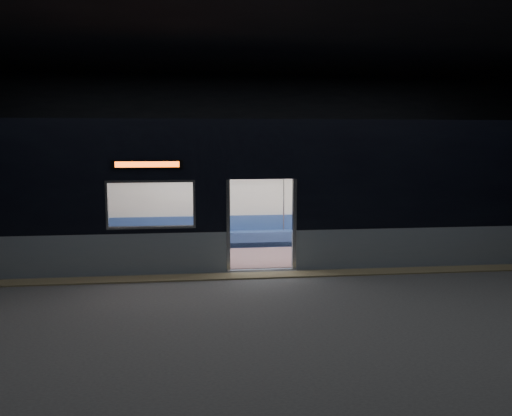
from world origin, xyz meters
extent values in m
cube|color=#47494C|center=(0.00, 0.00, -0.01)|extent=(24.00, 14.00, 0.01)
cube|color=black|center=(0.00, 0.00, 4.98)|extent=(24.00, 14.00, 0.04)
cube|color=black|center=(0.00, 6.98, 2.50)|extent=(24.00, 0.04, 5.00)
cube|color=black|center=(0.00, -6.98, 2.50)|extent=(24.00, 0.04, 5.00)
cube|color=#8C7F59|center=(0.00, 0.55, 0.01)|extent=(22.80, 0.50, 0.03)
cube|color=#8793A2|center=(-4.85, 1.06, 0.45)|extent=(8.30, 0.12, 0.90)
cube|color=#8793A2|center=(4.85, 1.06, 0.45)|extent=(8.30, 0.12, 0.90)
cube|color=black|center=(-4.85, 1.06, 2.05)|extent=(8.30, 0.12, 2.30)
cube|color=black|center=(4.85, 1.06, 2.05)|extent=(8.30, 0.12, 2.30)
cube|color=black|center=(0.00, 1.06, 2.62)|extent=(1.40, 0.12, 1.15)
cube|color=#B7BABC|center=(-0.74, 1.06, 1.02)|extent=(0.08, 0.14, 2.05)
cube|color=#B7BABC|center=(0.74, 1.06, 1.02)|extent=(0.08, 0.14, 2.05)
cube|color=black|center=(-2.45, 0.98, 2.39)|extent=(1.50, 0.04, 0.18)
cube|color=#FA4A0A|center=(-2.45, 0.97, 2.39)|extent=(1.34, 0.03, 0.12)
cube|color=silver|center=(0.00, 3.94, 1.60)|extent=(18.00, 0.12, 3.20)
cube|color=black|center=(0.00, 2.50, 3.28)|extent=(18.00, 3.00, 0.15)
cube|color=#7C5A5D|center=(0.00, 2.50, 0.02)|extent=(17.76, 2.76, 0.04)
cube|color=silver|center=(0.00, 2.50, 2.35)|extent=(17.76, 2.76, 0.10)
cube|color=#2B527F|center=(0.00, 3.62, 0.24)|extent=(11.00, 0.48, 0.41)
cube|color=#2B527F|center=(0.00, 3.81, 0.65)|extent=(11.00, 0.10, 0.40)
cube|color=#846064|center=(-3.30, 1.41, 0.24)|extent=(4.40, 0.48, 0.41)
cube|color=#846064|center=(3.30, 1.41, 0.24)|extent=(4.40, 0.48, 0.41)
cylinder|color=silver|center=(-0.95, 1.37, 1.17)|extent=(0.04, 0.04, 2.26)
cylinder|color=silver|center=(-0.95, 3.63, 1.17)|extent=(0.04, 0.04, 2.26)
cylinder|color=silver|center=(0.95, 1.37, 1.17)|extent=(0.04, 0.04, 2.26)
cylinder|color=silver|center=(0.95, 3.63, 1.17)|extent=(0.04, 0.04, 2.26)
cylinder|color=silver|center=(0.00, 3.58, 1.95)|extent=(11.00, 0.03, 0.03)
cube|color=black|center=(2.94, 3.40, 0.53)|extent=(0.16, 0.45, 0.15)
cube|color=black|center=(3.15, 3.40, 0.53)|extent=(0.16, 0.45, 0.15)
cylinder|color=black|center=(2.94, 3.19, 0.26)|extent=(0.11, 0.11, 0.43)
cylinder|color=black|center=(3.15, 3.19, 0.26)|extent=(0.11, 0.11, 0.43)
cube|color=#C7688E|center=(3.05, 3.59, 0.55)|extent=(0.39, 0.21, 0.19)
cylinder|color=#C7688E|center=(3.05, 3.62, 0.88)|extent=(0.41, 0.41, 0.50)
sphere|color=tan|center=(3.05, 3.60, 1.24)|extent=(0.20, 0.20, 0.20)
sphere|color=black|center=(3.05, 3.64, 1.28)|extent=(0.21, 0.21, 0.21)
cube|color=black|center=(3.02, 3.33, 0.67)|extent=(0.30, 0.27, 0.13)
cube|color=white|center=(5.00, 3.85, 1.48)|extent=(1.03, 0.03, 0.67)
camera|label=1|loc=(-1.56, -10.69, 2.95)|focal=38.00mm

